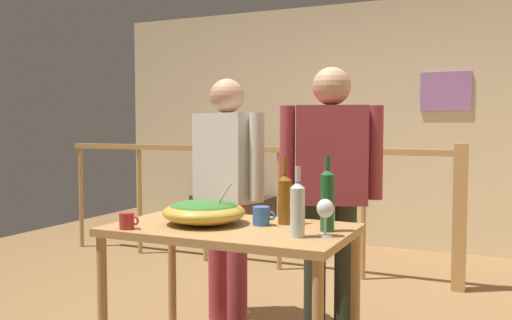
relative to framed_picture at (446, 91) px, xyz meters
The scene contains 15 objects.
back_wall 0.83m from the framed_picture, behind, with size 5.95×0.10×2.55m, color beige.
framed_picture is the anchor object (origin of this frame).
stair_railing 1.87m from the framed_picture, 129.27° to the right, with size 3.82×0.10×1.14m.
tv_console 2.60m from the framed_picture, behind, with size 0.90×0.40×0.49m, color #38281E.
flat_screen_tv 2.39m from the framed_picture, behind, with size 0.50×0.12×0.38m.
serving_table 3.43m from the framed_picture, 102.66° to the right, with size 1.22×0.72×0.76m.
salad_bowl 3.44m from the framed_picture, 105.29° to the right, with size 0.43×0.43×0.23m.
wine_glass 3.36m from the framed_picture, 93.62° to the right, with size 0.08×0.08×0.18m.
wine_bottle_amber 3.18m from the framed_picture, 99.16° to the right, with size 0.07×0.07×0.35m.
wine_bottle_green 3.24m from the framed_picture, 94.24° to the right, with size 0.07×0.07×0.37m.
wine_bottle_clear 3.44m from the framed_picture, 95.42° to the right, with size 0.07×0.07×0.33m.
mug_blue 3.30m from the framed_picture, 100.64° to the right, with size 0.12×0.09×0.10m.
mug_red 3.79m from the framed_picture, 108.26° to the right, with size 0.11×0.07×0.08m.
person_standing_left 2.90m from the framed_picture, 112.27° to the right, with size 0.59×0.35×1.57m.
person_standing_right 2.71m from the framed_picture, 98.33° to the right, with size 0.57×0.35×1.61m.
Camera 1 is at (1.30, -3.06, 1.28)m, focal length 38.58 mm.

